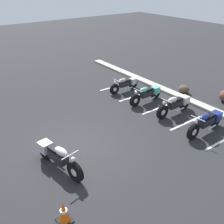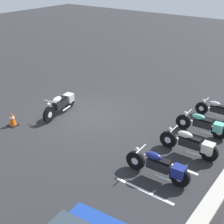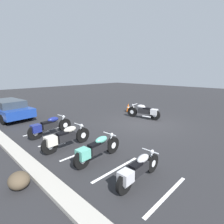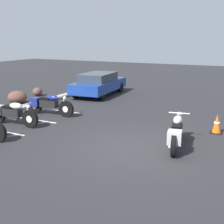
{
  "view_description": "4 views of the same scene",
  "coord_description": "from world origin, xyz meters",
  "px_view_note": "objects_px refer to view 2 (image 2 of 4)",
  "views": [
    {
      "loc": [
        7.47,
        -3.75,
        5.91
      ],
      "look_at": [
        -0.29,
        1.95,
        0.85
      ],
      "focal_mm": 42.0,
      "sensor_mm": 36.0,
      "label": 1
    },
    {
      "loc": [
        9.81,
        8.79,
        6.5
      ],
      "look_at": [
        0.33,
        1.73,
        0.75
      ],
      "focal_mm": 50.0,
      "sensor_mm": 36.0,
      "label": 2
    },
    {
      "loc": [
        -5.86,
        8.78,
        3.12
      ],
      "look_at": [
        1.27,
        1.49,
        0.77
      ],
      "focal_mm": 28.0,
      "sensor_mm": 36.0,
      "label": 3
    },
    {
      "loc": [
        -8.25,
        -3.38,
        3.29
      ],
      "look_at": [
        1.05,
        1.38,
        0.77
      ],
      "focal_mm": 50.0,
      "sensor_mm": 36.0,
      "label": 4
    }
  ],
  "objects_px": {
    "parked_bike_0": "(219,110)",
    "parked_bike_3": "(160,166)",
    "traffic_cone": "(12,119)",
    "parked_bike_1": "(204,124)",
    "motorcycle_silver_featured": "(61,104)",
    "parked_bike_2": "(191,144)"
  },
  "relations": [
    {
      "from": "parked_bike_0",
      "to": "parked_bike_3",
      "type": "xyz_separation_m",
      "value": [
        5.46,
        -0.03,
        0.06
      ]
    },
    {
      "from": "parked_bike_0",
      "to": "traffic_cone",
      "type": "distance_m",
      "value": 9.22
    },
    {
      "from": "traffic_cone",
      "to": "parked_bike_1",
      "type": "bearing_deg",
      "value": 121.26
    },
    {
      "from": "parked_bike_3",
      "to": "parked_bike_0",
      "type": "bearing_deg",
      "value": -92.79
    },
    {
      "from": "motorcycle_silver_featured",
      "to": "parked_bike_0",
      "type": "distance_m",
      "value": 7.26
    },
    {
      "from": "motorcycle_silver_featured",
      "to": "traffic_cone",
      "type": "height_order",
      "value": "motorcycle_silver_featured"
    },
    {
      "from": "parked_bike_2",
      "to": "parked_bike_3",
      "type": "height_order",
      "value": "parked_bike_3"
    },
    {
      "from": "parked_bike_0",
      "to": "traffic_cone",
      "type": "relative_size",
      "value": 2.93
    },
    {
      "from": "parked_bike_0",
      "to": "parked_bike_1",
      "type": "bearing_deg",
      "value": 88.15
    },
    {
      "from": "parked_bike_1",
      "to": "parked_bike_2",
      "type": "bearing_deg",
      "value": 93.81
    },
    {
      "from": "parked_bike_3",
      "to": "parked_bike_2",
      "type": "bearing_deg",
      "value": -99.46
    },
    {
      "from": "motorcycle_silver_featured",
      "to": "parked_bike_2",
      "type": "bearing_deg",
      "value": 82.49
    },
    {
      "from": "parked_bike_0",
      "to": "parked_bike_1",
      "type": "height_order",
      "value": "parked_bike_1"
    },
    {
      "from": "parked_bike_0",
      "to": "parked_bike_3",
      "type": "relative_size",
      "value": 0.87
    },
    {
      "from": "parked_bike_3",
      "to": "traffic_cone",
      "type": "distance_m",
      "value": 6.97
    },
    {
      "from": "parked_bike_1",
      "to": "traffic_cone",
      "type": "distance_m",
      "value": 8.15
    },
    {
      "from": "parked_bike_0",
      "to": "parked_bike_2",
      "type": "relative_size",
      "value": 0.88
    },
    {
      "from": "parked_bike_2",
      "to": "parked_bike_0",
      "type": "bearing_deg",
      "value": -88.18
    },
    {
      "from": "parked_bike_3",
      "to": "traffic_cone",
      "type": "bearing_deg",
      "value": 2.19
    },
    {
      "from": "parked_bike_1",
      "to": "parked_bike_3",
      "type": "relative_size",
      "value": 0.94
    },
    {
      "from": "parked_bike_1",
      "to": "traffic_cone",
      "type": "bearing_deg",
      "value": 28.06
    },
    {
      "from": "traffic_cone",
      "to": "parked_bike_0",
      "type": "bearing_deg",
      "value": 130.87
    }
  ]
}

